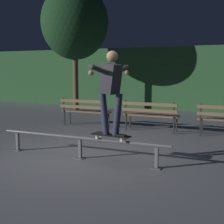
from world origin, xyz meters
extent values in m
plane|color=slate|center=(0.00, 0.00, 0.00)|extent=(90.00, 90.00, 0.00)
cube|color=#2D5B33|center=(0.00, 8.87, 1.38)|extent=(24.00, 1.20, 2.76)
cylinder|color=slate|center=(0.00, -0.05, 0.41)|extent=(3.68, 0.06, 0.06)
cube|color=slate|center=(-1.56, -0.05, 0.19)|extent=(0.06, 0.06, 0.38)
cube|color=slate|center=(-1.56, -0.05, 0.01)|extent=(0.18, 0.18, 0.01)
cube|color=slate|center=(0.00, -0.05, 0.19)|extent=(0.06, 0.06, 0.38)
cube|color=slate|center=(0.00, -0.05, 0.01)|extent=(0.18, 0.18, 0.01)
cube|color=slate|center=(1.56, -0.05, 0.19)|extent=(0.06, 0.06, 0.38)
cube|color=slate|center=(1.56, -0.05, 0.01)|extent=(0.18, 0.18, 0.01)
cube|color=black|center=(0.67, -0.05, 0.52)|extent=(0.79, 0.27, 0.02)
cube|color=black|center=(0.67, -0.05, 0.53)|extent=(0.78, 0.26, 0.00)
cube|color=#9E9EA3|center=(0.93, -0.07, 0.51)|extent=(0.06, 0.17, 0.02)
cube|color=#9E9EA3|center=(0.41, -0.02, 0.51)|extent=(0.06, 0.17, 0.02)
cylinder|color=beige|center=(0.93, -0.15, 0.47)|extent=(0.05, 0.03, 0.05)
cylinder|color=beige|center=(0.94, 0.01, 0.47)|extent=(0.05, 0.03, 0.05)
cylinder|color=beige|center=(0.40, -0.10, 0.47)|extent=(0.05, 0.03, 0.05)
cylinder|color=beige|center=(0.41, 0.06, 0.47)|extent=(0.05, 0.03, 0.05)
cube|color=black|center=(0.85, -0.06, 0.55)|extent=(0.27, 0.12, 0.03)
cube|color=black|center=(0.49, -0.03, 0.55)|extent=(0.27, 0.12, 0.03)
cylinder|color=#282D42|center=(0.81, -0.06, 0.92)|extent=(0.22, 0.14, 0.79)
cylinder|color=#282D42|center=(0.53, -0.04, 0.92)|extent=(0.22, 0.14, 0.79)
cube|color=#2D2D33|center=(0.67, -0.05, 1.58)|extent=(0.36, 0.39, 0.57)
cylinder|color=#2D2D33|center=(0.64, -0.43, 1.74)|extent=(0.14, 0.61, 0.21)
cylinder|color=#2D2D33|center=(0.70, 0.33, 1.74)|extent=(0.14, 0.61, 0.21)
sphere|color=#A37556|center=(0.61, -0.71, 1.69)|extent=(0.09, 0.09, 0.09)
sphere|color=#A37556|center=(0.73, 0.61, 1.69)|extent=(0.09, 0.09, 0.09)
sphere|color=#A37556|center=(0.70, -0.05, 1.98)|extent=(0.21, 0.21, 0.21)
cube|color=#282623|center=(-0.97, 3.40, 0.22)|extent=(0.04, 0.04, 0.44)
cube|color=#282623|center=(-0.98, 3.08, 0.22)|extent=(0.04, 0.04, 0.44)
cube|color=#282623|center=(-0.98, 3.04, 0.66)|extent=(0.04, 0.04, 0.44)
cube|color=#282623|center=(-2.38, 3.42, 0.22)|extent=(0.04, 0.04, 0.44)
cube|color=#282623|center=(-2.38, 3.10, 0.22)|extent=(0.04, 0.04, 0.44)
cube|color=#282623|center=(-2.38, 3.06, 0.66)|extent=(0.04, 0.04, 0.44)
cube|color=brown|center=(-1.67, 3.39, 0.46)|extent=(1.60, 0.11, 0.04)
cube|color=brown|center=(-1.68, 3.25, 0.46)|extent=(1.60, 0.11, 0.04)
cube|color=brown|center=(-1.68, 3.11, 0.46)|extent=(1.60, 0.11, 0.04)
cube|color=brown|center=(-1.68, 3.04, 0.62)|extent=(1.60, 0.06, 0.09)
cube|color=brown|center=(-1.68, 3.04, 0.80)|extent=(1.60, 0.06, 0.09)
cube|color=#282623|center=(1.14, 3.40, 0.22)|extent=(0.04, 0.04, 0.44)
cube|color=#282623|center=(1.14, 3.08, 0.22)|extent=(0.04, 0.04, 0.44)
cube|color=#282623|center=(1.14, 3.04, 0.66)|extent=(0.04, 0.04, 0.44)
cube|color=#282623|center=(-0.27, 3.42, 0.22)|extent=(0.04, 0.04, 0.44)
cube|color=#282623|center=(-0.27, 3.10, 0.22)|extent=(0.04, 0.04, 0.44)
cube|color=#282623|center=(-0.27, 3.06, 0.66)|extent=(0.04, 0.04, 0.44)
cube|color=brown|center=(0.44, 3.39, 0.46)|extent=(1.60, 0.11, 0.04)
cube|color=brown|center=(0.44, 3.25, 0.46)|extent=(1.60, 0.11, 0.04)
cube|color=brown|center=(0.43, 3.11, 0.46)|extent=(1.60, 0.11, 0.04)
cube|color=brown|center=(0.43, 3.04, 0.62)|extent=(1.60, 0.06, 0.09)
cube|color=brown|center=(0.43, 3.04, 0.80)|extent=(1.60, 0.06, 0.09)
cube|color=#282623|center=(1.85, 3.42, 0.22)|extent=(0.04, 0.04, 0.44)
cube|color=#282623|center=(1.84, 3.10, 0.22)|extent=(0.04, 0.04, 0.44)
cube|color=#282623|center=(1.84, 3.06, 0.66)|extent=(0.04, 0.04, 0.44)
cylinder|color=brown|center=(-3.75, 6.11, 1.26)|extent=(0.22, 0.22, 2.51)
ellipsoid|color=#193D1E|center=(-3.75, 6.11, 3.68)|extent=(2.75, 2.75, 3.02)
camera|label=1|loc=(3.08, -5.34, 1.74)|focal=50.61mm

